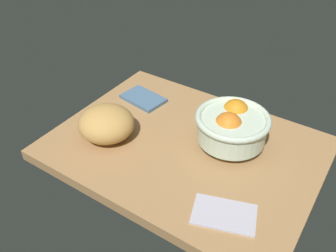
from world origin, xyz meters
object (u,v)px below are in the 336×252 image
napkin_folded (143,98)px  napkin_spare (224,214)px  bread_loaf (106,124)px  fruit_bowl (232,126)px

napkin_folded → napkin_spare: (41.82, -27.01, -0.14)cm
bread_loaf → fruit_bowl: bearing=28.3°
fruit_bowl → napkin_spare: fruit_bowl is taller
napkin_folded → napkin_spare: size_ratio=0.95×
fruit_bowl → napkin_spare: size_ratio=1.41×
napkin_spare → bread_loaf: bearing=170.2°
napkin_folded → bread_loaf: bearing=-82.0°
fruit_bowl → napkin_spare: 25.16cm
fruit_bowl → napkin_folded: (-32.22, 4.45, -5.52)cm
napkin_folded → napkin_spare: napkin_folded is taller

